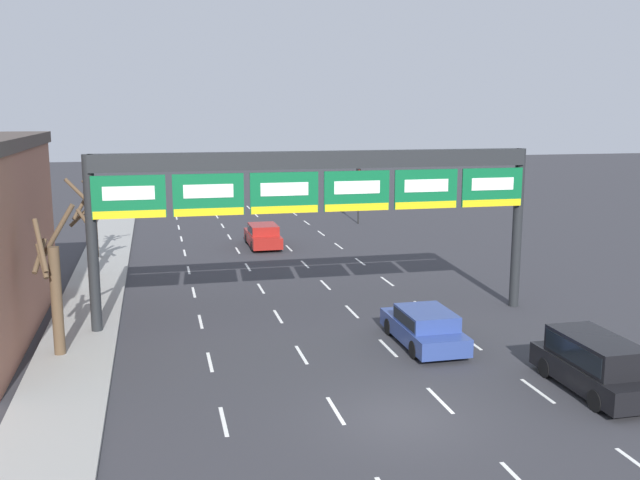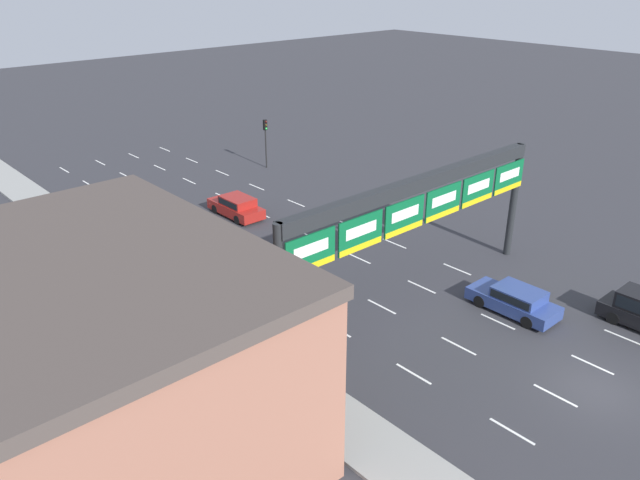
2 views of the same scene
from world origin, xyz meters
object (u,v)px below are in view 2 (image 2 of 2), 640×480
car_blue (515,299)px  tree_bare_closest (108,224)px  traffic_light_near_gantry (266,134)px  sign_gantry (421,201)px  tree_bare_second (298,354)px  car_red (237,206)px  tree_bare_third (149,250)px

car_blue → tree_bare_closest: bearing=124.5°
car_blue → traffic_light_near_gantry: (5.70, 28.62, 2.33)m
sign_gantry → tree_bare_second: bearing=-166.3°
car_red → tree_bare_third: (-10.09, -6.53, 1.94)m
car_red → tree_bare_third: 12.17m
car_blue → traffic_light_near_gantry: bearing=78.7°
car_blue → tree_bare_closest: size_ratio=1.01×
tree_bare_third → tree_bare_closest: bearing=91.2°
car_red → tree_bare_closest: tree_bare_closest is taller
car_blue → tree_bare_third: bearing=132.4°
tree_bare_second → traffic_light_near_gantry: bearing=54.8°
car_blue → tree_bare_second: (-13.28, 1.71, 1.86)m
tree_bare_closest → traffic_light_near_gantry: bearing=26.6°
tree_bare_second → tree_bare_third: size_ratio=1.03×
tree_bare_third → car_blue: bearing=-47.6°
car_red → tree_bare_second: tree_bare_second is taller
car_blue → tree_bare_third: size_ratio=0.90×
car_red → tree_bare_second: bearing=-118.3°
traffic_light_near_gantry → tree_bare_third: (-18.76, -14.32, -0.35)m
car_red → sign_gantry: bearing=-90.4°
car_blue → traffic_light_near_gantry: 29.27m
sign_gantry → traffic_light_near_gantry: sign_gantry is taller
car_red → traffic_light_near_gantry: traffic_light_near_gantry is taller
car_blue → tree_bare_third: (-13.07, 14.30, 1.98)m
sign_gantry → car_blue: sign_gantry is taller
traffic_light_near_gantry → tree_bare_closest: 21.10m
traffic_light_near_gantry → tree_bare_third: size_ratio=0.82×
car_red → tree_bare_second: size_ratio=0.87×
tree_bare_third → sign_gantry: bearing=-45.3°
sign_gantry → tree_bare_third: (-9.99, 10.11, -3.10)m
sign_gantry → traffic_light_near_gantry: 26.10m
traffic_light_near_gantry → tree_bare_third: bearing=-142.7°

